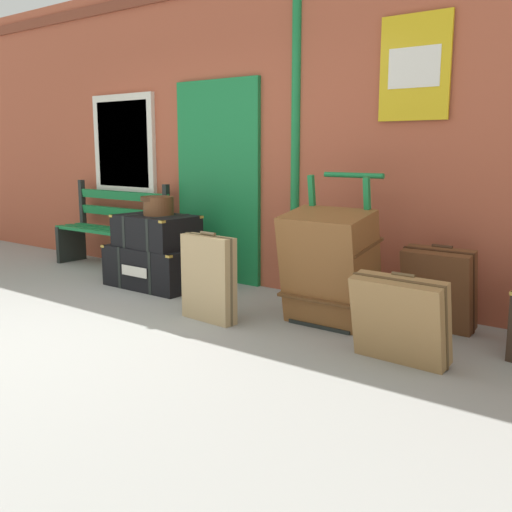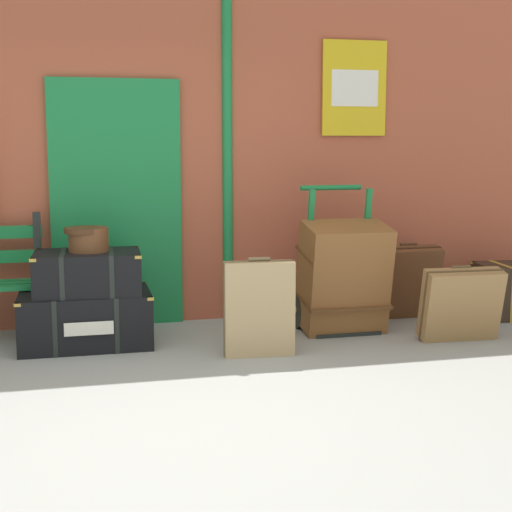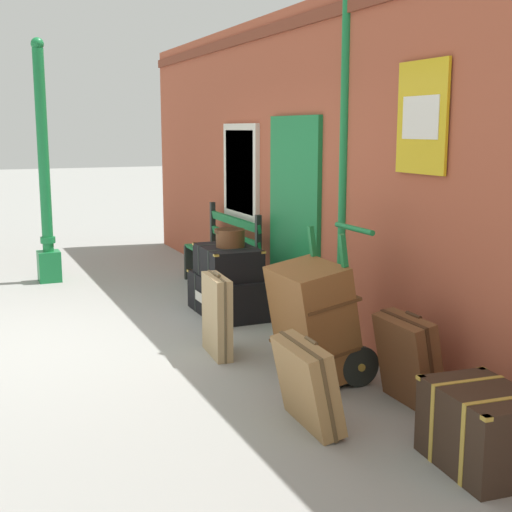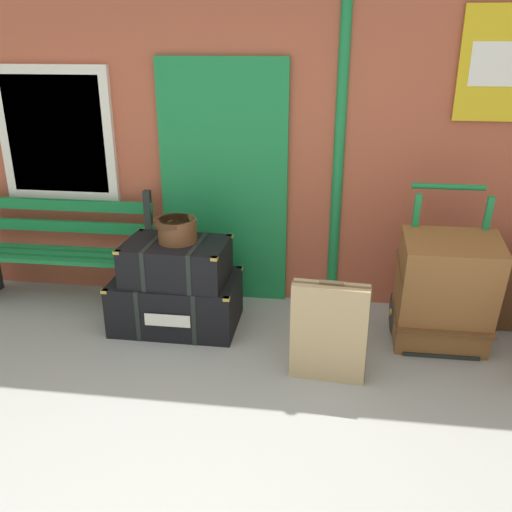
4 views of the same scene
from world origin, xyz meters
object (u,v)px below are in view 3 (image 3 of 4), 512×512
suitcase_umber (409,360)px  porters_trolley (332,342)px  round_hatbox (230,237)px  corner_trunk (482,429)px  suitcase_charcoal (217,316)px  steamer_trunk_base (230,295)px  suitcase_slate (307,384)px  large_brown_trunk (313,321)px  lamp_post (45,192)px  steamer_trunk_middle (228,262)px  platform_bench (223,254)px

suitcase_umber → porters_trolley: bearing=-165.0°
suitcase_umber → round_hatbox: bearing=-174.3°
round_hatbox → corner_trunk: 3.84m
porters_trolley → suitcase_charcoal: 1.08m
steamer_trunk_base → suitcase_slate: 2.97m
porters_trolley → large_brown_trunk: 0.26m
lamp_post → steamer_trunk_middle: size_ratio=3.70×
porters_trolley → lamp_post: bearing=-160.1°
corner_trunk → lamp_post: bearing=-165.1°
round_hatbox → steamer_trunk_base: bearing=165.6°
steamer_trunk_base → suitcase_umber: bearing=5.4°
steamer_trunk_middle → porters_trolley: (2.06, 0.10, -0.31)m
platform_bench → steamer_trunk_middle: platform_bench is taller
platform_bench → porters_trolley: bearing=-4.9°
steamer_trunk_base → large_brown_trunk: large_brown_trunk is taller
steamer_trunk_middle → large_brown_trunk: 2.07m
large_brown_trunk → suitcase_slate: (0.82, -0.48, -0.17)m
steamer_trunk_middle → suitcase_umber: size_ratio=1.23×
platform_bench → round_hatbox: size_ratio=4.76×
suitcase_slate → corner_trunk: suitcase_slate is taller
platform_bench → suitcase_charcoal: size_ratio=2.14×
steamer_trunk_base → round_hatbox: round_hatbox is taller
large_brown_trunk → suitcase_umber: large_brown_trunk is taller
round_hatbox → suitcase_charcoal: size_ratio=0.45×
porters_trolley → steamer_trunk_middle: bearing=-177.2°
corner_trunk → round_hatbox: bearing=-178.4°
steamer_trunk_middle → porters_trolley: 2.09m
steamer_trunk_middle → large_brown_trunk: large_brown_trunk is taller
platform_bench → steamer_trunk_middle: bearing=-18.3°
steamer_trunk_base → porters_trolley: porters_trolley is taller
platform_bench → large_brown_trunk: 3.24m
corner_trunk → steamer_trunk_base: bearing=-178.6°
steamer_trunk_base → porters_trolley: 2.09m
suitcase_charcoal → corner_trunk: 2.68m
platform_bench → corner_trunk: 4.96m
platform_bench → suitcase_umber: bearing=-1.1°
platform_bench → large_brown_trunk: size_ratio=1.70×
suitcase_umber → steamer_trunk_middle: bearing=-173.8°
platform_bench → round_hatbox: (1.16, -0.35, 0.40)m
steamer_trunk_base → lamp_post: bearing=-147.3°
steamer_trunk_middle → suitcase_umber: (2.82, 0.31, -0.25)m
round_hatbox → suitcase_slate: (2.87, -0.57, -0.55)m
large_brown_trunk → steamer_trunk_middle: bearing=178.1°
large_brown_trunk → porters_trolley: bearing=90.0°
platform_bench → steamer_trunk_middle: (1.14, -0.38, 0.14)m
porters_trolley → round_hatbox: bearing=-177.8°
suitcase_slate → platform_bench: bearing=167.1°
round_hatbox → steamer_trunk_middle: bearing=-114.0°
platform_bench → large_brown_trunk: platform_bench is taller
suitcase_charcoal → suitcase_umber: size_ratio=1.11×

